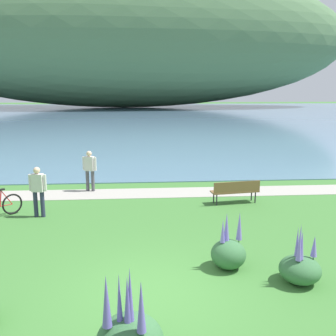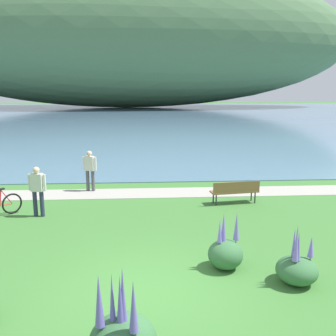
% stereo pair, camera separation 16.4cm
% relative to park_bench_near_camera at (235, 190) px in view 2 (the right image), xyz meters
% --- Properties ---
extents(ground_plane, '(200.00, 200.00, 0.00)m').
position_rel_park_bench_near_camera_xyz_m(ground_plane, '(-3.32, -6.08, -0.52)').
color(ground_plane, '#3D7533').
extents(bay_water, '(180.00, 80.00, 0.04)m').
position_rel_park_bench_near_camera_xyz_m(bay_water, '(-3.32, 43.37, -0.50)').
color(bay_water, '#5B7F9E').
rests_on(bay_water, ground).
extents(distant_hillside, '(93.15, 28.00, 27.56)m').
position_rel_park_bench_near_camera_xyz_m(distant_hillside, '(-6.92, 67.44, 13.30)').
color(distant_hillside, '#4C7047').
rests_on(distant_hillside, bay_water).
extents(shoreline_path, '(60.00, 1.50, 0.01)m').
position_rel_park_bench_near_camera_xyz_m(shoreline_path, '(-3.32, 1.65, -0.52)').
color(shoreline_path, '#A39E93').
rests_on(shoreline_path, ground).
extents(park_bench_near_camera, '(1.85, 0.73, 0.88)m').
position_rel_park_bench_near_camera_xyz_m(park_bench_near_camera, '(0.00, 0.00, 0.00)').
color(park_bench_near_camera, brown).
rests_on(park_bench_near_camera, ground).
extents(person_at_shoreline, '(0.59, 0.32, 1.71)m').
position_rel_park_bench_near_camera_xyz_m(person_at_shoreline, '(-5.63, 2.14, 0.46)').
color(person_at_shoreline, '#4C4C51').
rests_on(person_at_shoreline, ground).
extents(person_on_the_grass, '(0.60, 0.28, 1.71)m').
position_rel_park_bench_near_camera_xyz_m(person_on_the_grass, '(-6.94, -0.99, 0.46)').
color(person_on_the_grass, '#282D47').
rests_on(person_on_the_grass, ground).
extents(echium_bush_closest_to_camera, '(0.92, 0.92, 1.40)m').
position_rel_park_bench_near_camera_xyz_m(echium_bush_closest_to_camera, '(-0.00, -5.92, -0.17)').
color(echium_bush_closest_to_camera, '#386B3D').
rests_on(echium_bush_closest_to_camera, ground).
extents(echium_bush_mid_cluster, '(0.84, 0.84, 1.38)m').
position_rel_park_bench_near_camera_xyz_m(echium_bush_mid_cluster, '(-1.43, -5.10, -0.12)').
color(echium_bush_mid_cluster, '#386B3D').
rests_on(echium_bush_mid_cluster, ground).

